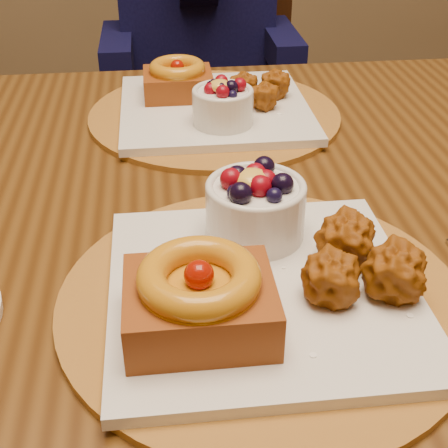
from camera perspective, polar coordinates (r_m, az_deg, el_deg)
The scene contains 4 objects.
dining_table at distance 0.81m, azimuth 0.75°, elevation -1.37°, with size 1.60×0.90×0.76m.
place_setting_near at distance 0.57m, azimuth 3.10°, elevation -4.41°, with size 0.38×0.38×0.09m.
place_setting_far at distance 0.95m, azimuth -1.00°, elevation 10.95°, with size 0.38×0.38×0.08m.
chair_far at distance 1.75m, azimuth 0.63°, elevation 11.78°, with size 0.53×0.53×0.91m.
Camera 1 is at (-0.12, -0.70, 1.13)m, focal length 50.00 mm.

